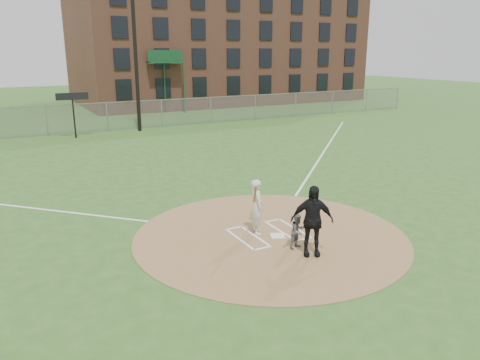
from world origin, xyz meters
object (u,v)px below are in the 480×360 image
batter_at_plate (257,207)px  catcher (298,231)px  home_plate (278,236)px  umpire (312,221)px

batter_at_plate → catcher: bearing=-72.3°
catcher → batter_at_plate: batter_at_plate is taller
home_plate → batter_at_plate: batter_at_plate is taller
home_plate → batter_at_plate: (-0.44, 0.54, 0.86)m
catcher → batter_at_plate: (-0.49, 1.52, 0.36)m
catcher → home_plate: bearing=77.2°
catcher → umpire: size_ratio=0.51×
catcher → umpire: bearing=-99.4°
catcher → batter_at_plate: bearing=91.9°
catcher → batter_at_plate: 1.64m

